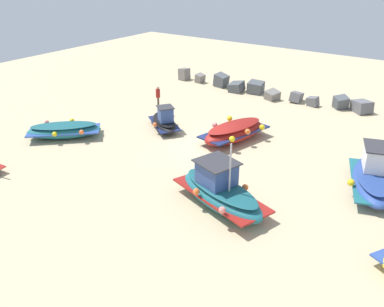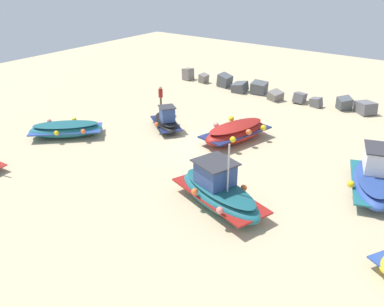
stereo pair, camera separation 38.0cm
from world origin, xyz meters
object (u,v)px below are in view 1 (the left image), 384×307
(fishing_boat_2, at_px, (220,191))
(fishing_boat_1, at_px, (373,177))
(fishing_boat_6, at_px, (164,122))
(fishing_boat_4, at_px, (234,132))
(fishing_boat_0, at_px, (64,130))
(person_walking, at_px, (158,96))

(fishing_boat_2, bearing_deg, fishing_boat_1, -116.45)
(fishing_boat_1, distance_m, fishing_boat_6, 13.07)
(fishing_boat_2, distance_m, fishing_boat_4, 7.38)
(fishing_boat_0, bearing_deg, fishing_boat_6, -176.32)
(fishing_boat_4, distance_m, fishing_boat_6, 4.77)
(fishing_boat_0, relative_size, fishing_boat_4, 0.92)
(fishing_boat_1, height_order, fishing_boat_2, fishing_boat_2)
(fishing_boat_2, height_order, person_walking, fishing_boat_2)
(fishing_boat_2, relative_size, fishing_boat_4, 1.07)
(fishing_boat_1, height_order, person_walking, fishing_boat_1)
(fishing_boat_4, relative_size, fishing_boat_6, 1.43)
(fishing_boat_0, distance_m, fishing_boat_1, 17.92)
(fishing_boat_0, xyz_separation_m, fishing_boat_2, (12.05, -1.00, 0.25))
(fishing_boat_0, bearing_deg, fishing_boat_1, 150.76)
(fishing_boat_0, bearing_deg, fishing_boat_4, 168.91)
(fishing_boat_1, relative_size, fishing_boat_2, 0.96)
(fishing_boat_0, height_order, fishing_boat_4, fishing_boat_4)
(fishing_boat_1, bearing_deg, person_walking, 59.95)
(fishing_boat_1, distance_m, fishing_boat_4, 8.50)
(fishing_boat_4, bearing_deg, fishing_boat_6, -62.90)
(fishing_boat_2, distance_m, fishing_boat_6, 9.59)
(fishing_boat_0, xyz_separation_m, fishing_boat_4, (8.95, 5.69, 0.11))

